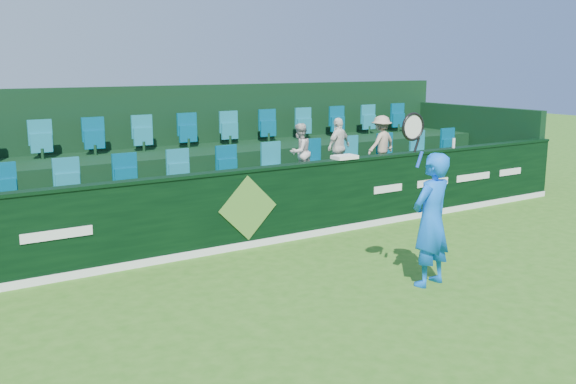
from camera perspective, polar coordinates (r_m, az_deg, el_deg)
ground at (r=7.96m, az=10.61°, el=-11.63°), size 60.00×60.00×0.00m
sponsor_hoarding at (r=10.85m, az=-3.85°, el=-1.46°), size 16.00×0.25×1.35m
stand_tier_front at (r=11.86m, az=-6.43°, el=-1.75°), size 16.00×2.00×0.80m
stand_tier_back at (r=13.51m, az=-10.05°, el=0.85°), size 16.00×1.80×1.30m
stand_rear at (r=13.83m, az=-10.85°, el=3.44°), size 16.00×4.10×2.60m
seat_row_front at (r=12.08m, az=-7.35°, el=1.85°), size 13.50×0.50×0.60m
seat_row_back at (r=13.65m, az=-10.68°, el=4.97°), size 13.50×0.50×0.60m
tennis_player at (r=9.14m, az=12.59°, el=-2.36°), size 1.13×0.56×2.52m
spectator_left at (r=12.63m, az=1.05°, el=3.57°), size 0.66×0.59×1.13m
spectator_middle at (r=13.18m, az=4.52°, el=4.02°), size 0.76×0.50×1.20m
spectator_right at (r=13.89m, az=8.28°, el=4.30°), size 0.84×0.58×1.19m
towel at (r=11.87m, az=5.05°, el=3.12°), size 0.45×0.29×0.07m
drinks_bottle at (r=13.78m, az=14.51°, el=4.24°), size 0.06×0.06×0.20m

